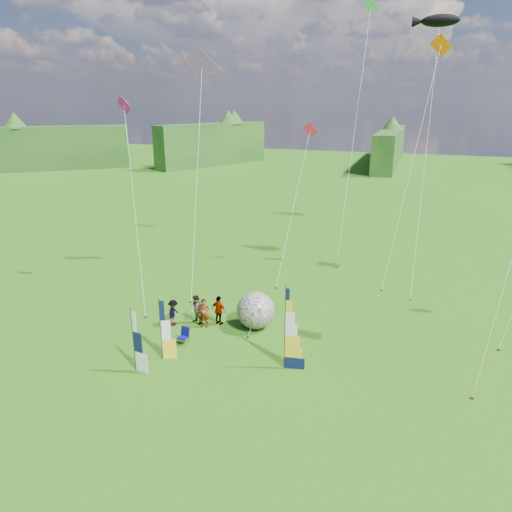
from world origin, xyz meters
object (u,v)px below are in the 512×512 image
(spectator_b, at_px, (197,310))
(spectator_a, at_px, (204,313))
(feather_banner_main, at_px, (285,329))
(spectator_c, at_px, (174,313))
(spectator_d, at_px, (219,310))
(kite_whale, at_px, (428,139))
(side_banner_far, at_px, (134,341))
(camp_chair, at_px, (183,336))
(bol_inflatable, at_px, (256,310))
(side_banner_left, at_px, (161,330))

(spectator_b, bearing_deg, spectator_a, 6.84)
(feather_banner_main, bearing_deg, spectator_c, 154.99)
(spectator_a, distance_m, spectator_d, 0.94)
(feather_banner_main, relative_size, kite_whale, 0.21)
(side_banner_far, relative_size, spectator_b, 1.80)
(spectator_b, relative_size, spectator_c, 1.12)
(spectator_a, height_order, spectator_b, spectator_b)
(spectator_b, height_order, spectator_c, spectator_b)
(spectator_b, bearing_deg, feather_banner_main, 2.09)
(feather_banner_main, bearing_deg, camp_chair, 167.70)
(side_banner_far, distance_m, spectator_b, 5.75)
(camp_chair, bearing_deg, spectator_d, 77.22)
(spectator_d, height_order, camp_chair, spectator_d)
(bol_inflatable, bearing_deg, side_banner_far, -122.94)
(side_banner_far, relative_size, camp_chair, 3.39)
(feather_banner_main, relative_size, spectator_d, 2.39)
(spectator_b, relative_size, spectator_d, 1.01)
(feather_banner_main, distance_m, spectator_d, 6.22)
(side_banner_left, bearing_deg, side_banner_far, -140.51)
(side_banner_left, relative_size, spectator_d, 1.83)
(side_banner_far, bearing_deg, feather_banner_main, 27.41)
(side_banner_far, height_order, spectator_b, side_banner_far)
(spectator_c, height_order, spectator_d, spectator_d)
(side_banner_far, bearing_deg, bol_inflatable, 62.84)
(kite_whale, bearing_deg, spectator_d, -131.59)
(camp_chair, bearing_deg, spectator_a, 89.05)
(side_banner_left, xyz_separation_m, spectator_b, (-0.08, 4.24, -0.76))
(camp_chair, distance_m, kite_whale, 22.67)
(spectator_c, distance_m, spectator_d, 2.76)
(side_banner_far, bearing_deg, spectator_a, 83.06)
(spectator_b, height_order, kite_whale, kite_whale)
(side_banner_far, distance_m, bol_inflatable, 7.70)
(side_banner_left, distance_m, spectator_a, 4.14)
(side_banner_far, height_order, camp_chair, side_banner_far)
(feather_banner_main, xyz_separation_m, spectator_d, (-5.11, 3.30, -1.29))
(camp_chair, bearing_deg, kite_whale, 59.24)
(spectator_b, distance_m, camp_chair, 2.55)
(spectator_b, bearing_deg, spectator_d, 44.37)
(side_banner_far, height_order, kite_whale, kite_whale)
(side_banner_far, distance_m, spectator_c, 5.16)
(spectator_c, bearing_deg, kite_whale, -48.10)
(spectator_a, xyz_separation_m, spectator_d, (0.69, 0.64, 0.01))
(feather_banner_main, xyz_separation_m, side_banner_left, (-6.32, -1.36, -0.52))
(feather_banner_main, bearing_deg, spectator_b, 147.24)
(bol_inflatable, height_order, camp_chair, bol_inflatable)
(spectator_b, xyz_separation_m, kite_whale, (12.23, 14.14, 9.41))
(spectator_b, distance_m, spectator_c, 1.40)
(bol_inflatable, height_order, spectator_d, bol_inflatable)
(side_banner_left, xyz_separation_m, side_banner_far, (-0.71, -1.42, -0.02))
(feather_banner_main, distance_m, spectator_a, 6.52)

